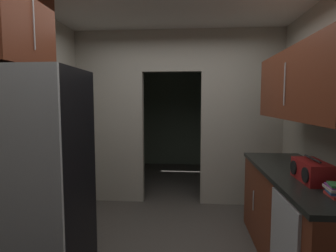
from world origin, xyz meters
TOP-DOWN VIEW (x-y plane):
  - kitchen_partition at (0.02, 1.65)m, footprint 3.13×0.12m
  - adjoining_room_shell at (0.00, 3.45)m, footprint 3.13×2.66m
  - refrigerator at (-1.15, -0.21)m, footprint 0.75×0.76m
  - lower_cabinet_run at (1.23, 0.05)m, footprint 0.67×1.94m
  - upper_cabinet_counterside at (1.23, 0.05)m, footprint 0.36×1.74m
  - upper_cabinet_fridgeside at (-1.38, -0.11)m, footprint 0.36×0.83m
  - boombox at (1.20, -0.23)m, footprint 0.20×0.40m

SIDE VIEW (x-z plane):
  - lower_cabinet_run at x=1.23m, z-range 0.00..0.92m
  - refrigerator at x=-1.15m, z-range 0.00..1.86m
  - boombox at x=1.20m, z-range 0.90..1.10m
  - adjoining_room_shell at x=0.00m, z-range 0.00..2.64m
  - kitchen_partition at x=0.02m, z-range 0.09..2.72m
  - upper_cabinet_counterside at x=1.23m, z-range 1.41..2.05m
  - upper_cabinet_fridgeside at x=-1.38m, z-range 1.89..2.62m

